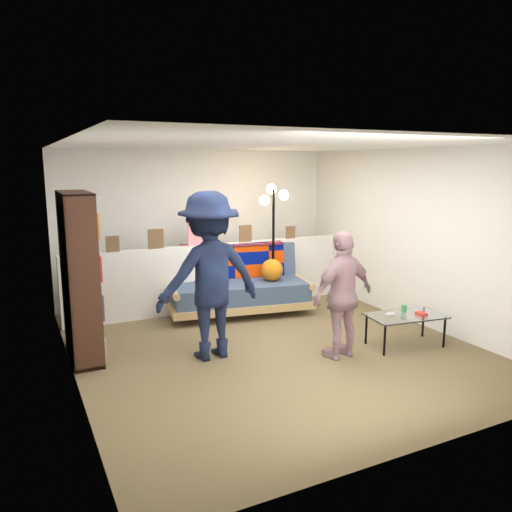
{
  "coord_description": "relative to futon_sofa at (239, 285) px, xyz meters",
  "views": [
    {
      "loc": [
        -2.71,
        -5.1,
        2.19
      ],
      "look_at": [
        0.0,
        0.4,
        1.05
      ],
      "focal_mm": 35.0,
      "sensor_mm": 36.0,
      "label": 1
    }
  ],
  "objects": [
    {
      "name": "ground",
      "position": [
        -0.25,
        -1.46,
        -0.41
      ],
      "size": [
        5.0,
        5.0,
        0.0
      ],
      "primitive_type": "plane",
      "color": "brown",
      "rests_on": "ground"
    },
    {
      "name": "room_shell",
      "position": [
        -0.25,
        -0.99,
        1.26
      ],
      "size": [
        4.6,
        5.05,
        2.45
      ],
      "color": "silver",
      "rests_on": "ground"
    },
    {
      "name": "half_wall_ledge",
      "position": [
        -0.25,
        0.34,
        0.09
      ],
      "size": [
        4.45,
        0.15,
        1.0
      ],
      "primitive_type": "cube",
      "color": "silver",
      "rests_on": "ground"
    },
    {
      "name": "ledge_decor",
      "position": [
        -0.47,
        0.32,
        0.77
      ],
      "size": [
        2.97,
        0.02,
        0.45
      ],
      "color": "brown",
      "rests_on": "half_wall_ledge"
    },
    {
      "name": "futon_sofa",
      "position": [
        0.0,
        0.0,
        0.0
      ],
      "size": [
        2.19,
        1.3,
        0.88
      ],
      "color": "tan",
      "rests_on": "ground"
    },
    {
      "name": "bookshelf",
      "position": [
        -2.33,
        -0.82,
        0.47
      ],
      "size": [
        0.31,
        0.94,
        1.89
      ],
      "color": "#321910",
      "rests_on": "ground"
    },
    {
      "name": "coffee_table",
      "position": [
        1.23,
        -2.17,
        -0.05
      ],
      "size": [
        0.98,
        0.63,
        0.48
      ],
      "color": "black",
      "rests_on": "ground"
    },
    {
      "name": "floor_lamp",
      "position": [
        0.58,
        0.03,
        0.93
      ],
      "size": [
        0.42,
        0.34,
        1.89
      ],
      "color": "black",
      "rests_on": "ground"
    },
    {
      "name": "person_left",
      "position": [
        -1.02,
        -1.43,
        0.54
      ],
      "size": [
        1.26,
        0.77,
        1.89
      ],
      "primitive_type": "imported",
      "rotation": [
        0.0,
        0.0,
        3.2
      ],
      "color": "black",
      "rests_on": "ground"
    },
    {
      "name": "person_right",
      "position": [
        0.33,
        -2.11,
        0.32
      ],
      "size": [
        0.9,
        0.48,
        1.46
      ],
      "primitive_type": "imported",
      "rotation": [
        0.0,
        0.0,
        3.3
      ],
      "color": "pink",
      "rests_on": "ground"
    }
  ]
}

